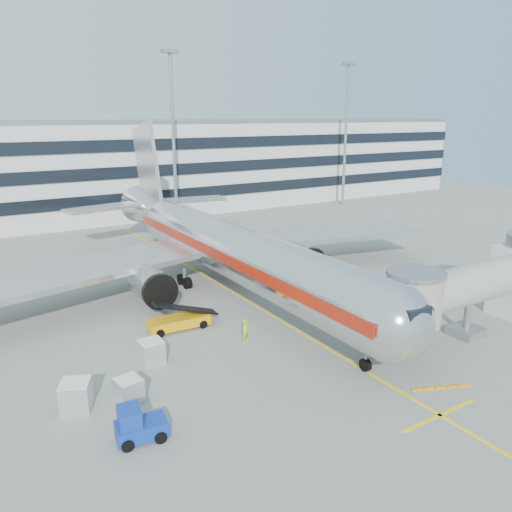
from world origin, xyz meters
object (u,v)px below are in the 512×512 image
baggage_tug (138,426)px  ramp_worker (246,331)px  cargo_container_left (76,396)px  main_jet (223,246)px  belt_loader (178,321)px  cargo_container_front (129,390)px  cargo_container_right (152,352)px

baggage_tug → ramp_worker: (10.73, 7.10, 0.06)m
baggage_tug → cargo_container_left: 5.08m
main_jet → belt_loader: size_ratio=9.81×
belt_loader → cargo_container_left: size_ratio=2.42×
baggage_tug → cargo_container_front: 3.91m
baggage_tug → cargo_container_left: size_ratio=1.30×
cargo_container_front → cargo_container_right: bearing=53.7°
main_jet → belt_loader: bearing=-138.6°
belt_loader → baggage_tug: 14.09m
main_jet → cargo_container_right: size_ratio=31.32×
baggage_tug → cargo_container_right: size_ratio=1.72×
main_jet → cargo_container_front: size_ratio=31.92×
main_jet → cargo_container_left: size_ratio=23.78×
cargo_container_left → ramp_worker: 13.01m
belt_loader → baggage_tug: size_ratio=1.86×
main_jet → baggage_tug: size_ratio=18.22×
belt_loader → cargo_container_front: bearing=-129.2°
main_jet → cargo_container_left: (-17.28, -14.22, -3.37)m
baggage_tug → main_jet: bearing=51.1°
cargo_container_left → ramp_worker: bearing=10.9°
main_jet → cargo_container_front: bearing=-133.9°
cargo_container_left → cargo_container_front: 2.95m
belt_loader → cargo_container_left: belt_loader is taller
main_jet → baggage_tug: 24.48m
cargo_container_left → ramp_worker: size_ratio=1.17×
ramp_worker → cargo_container_front: bearing=178.2°
cargo_container_right → ramp_worker: 7.13m
main_jet → cargo_container_front: (-14.45, -15.04, -3.49)m
main_jet → cargo_container_left: main_jet is taller
belt_loader → ramp_worker: 5.89m
main_jet → belt_loader: 11.00m
cargo_container_right → cargo_container_front: 4.81m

